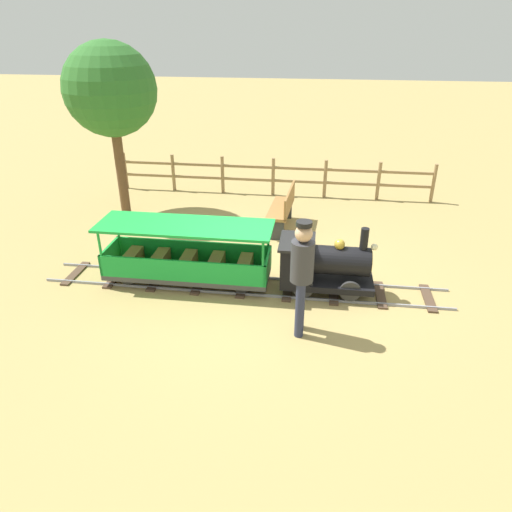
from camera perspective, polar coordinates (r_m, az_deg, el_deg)
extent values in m
plane|color=#A38C51|center=(7.44, 1.40, -3.87)|extent=(60.00, 60.00, 0.00)
cube|color=gray|center=(7.71, -1.19, -2.52)|extent=(0.03, 6.40, 0.04)
cube|color=gray|center=(7.25, -1.87, -4.61)|extent=(0.03, 6.40, 0.04)
cube|color=#4C3828|center=(8.38, -21.10, -1.98)|extent=(0.79, 0.14, 0.03)
cube|color=#4C3828|center=(8.07, -16.65, -2.37)|extent=(0.79, 0.14, 0.03)
cube|color=#4C3828|center=(7.82, -11.88, -2.77)|extent=(0.79, 0.14, 0.03)
cube|color=#4C3828|center=(7.62, -6.81, -3.17)|extent=(0.79, 0.14, 0.03)
cube|color=#4C3828|center=(7.48, -1.52, -3.57)|extent=(0.79, 0.14, 0.03)
cube|color=#4C3828|center=(7.41, 3.93, -3.94)|extent=(0.79, 0.14, 0.03)
cube|color=#4C3828|center=(7.41, 9.43, -4.28)|extent=(0.79, 0.14, 0.03)
cube|color=#4C3828|center=(7.48, 14.89, -4.58)|extent=(0.79, 0.14, 0.03)
cube|color=#4C3828|center=(7.61, 20.21, -4.83)|extent=(0.79, 0.14, 0.03)
cube|color=black|center=(7.31, 8.58, -2.91)|extent=(0.67, 1.40, 0.10)
cylinder|color=black|center=(7.15, 10.37, -0.57)|extent=(0.44, 0.85, 0.44)
cylinder|color=#B7932D|center=(7.19, 13.75, -0.78)|extent=(0.37, 0.02, 0.37)
cylinder|color=black|center=(7.01, 13.05, 2.06)|extent=(0.12, 0.12, 0.33)
sphere|color=#B7932D|center=(7.03, 10.14, 1.41)|extent=(0.16, 0.16, 0.16)
cube|color=black|center=(7.16, 4.96, -0.42)|extent=(0.67, 0.45, 0.55)
cube|color=black|center=(7.03, 5.06, 1.72)|extent=(0.75, 0.53, 0.04)
sphere|color=#F2EAB2|center=(7.08, 14.21, 1.07)|extent=(0.10, 0.10, 0.10)
cylinder|color=#2D2D2D|center=(7.57, 11.23, -2.12)|extent=(0.05, 0.32, 0.32)
cylinder|color=#2D2D2D|center=(7.10, 11.40, -4.24)|extent=(0.05, 0.32, 0.32)
cylinder|color=#2D2D2D|center=(7.55, 5.94, -1.80)|extent=(0.05, 0.32, 0.32)
cylinder|color=#2D2D2D|center=(7.08, 5.73, -3.90)|extent=(0.05, 0.32, 0.32)
cube|color=#3F3F3F|center=(7.58, -8.26, -1.98)|extent=(0.75, 2.60, 0.08)
cube|color=green|center=(7.79, -7.68, 0.64)|extent=(0.04, 2.60, 0.35)
cube|color=green|center=(7.19, -9.12, -1.82)|extent=(0.04, 2.60, 0.35)
cube|color=green|center=(7.25, 1.41, -1.18)|extent=(0.75, 0.04, 0.35)
cube|color=green|center=(7.92, -17.32, 0.06)|extent=(0.75, 0.04, 0.35)
cylinder|color=green|center=(7.47, 1.50, 1.41)|extent=(0.04, 0.04, 0.75)
cylinder|color=green|center=(6.86, 0.85, -1.02)|extent=(0.04, 0.04, 0.75)
cylinder|color=green|center=(8.11, -16.35, 2.39)|extent=(0.04, 0.04, 0.75)
cylinder|color=green|center=(7.55, -18.34, 0.25)|extent=(0.04, 0.04, 0.75)
cube|color=green|center=(7.23, -8.68, 3.65)|extent=(0.85, 2.70, 0.04)
cube|color=olive|center=(7.80, -14.86, -0.46)|extent=(0.59, 0.20, 0.24)
cube|color=olive|center=(7.64, -11.66, -0.68)|extent=(0.59, 0.20, 0.24)
cube|color=olive|center=(7.51, -8.34, -0.91)|extent=(0.59, 0.20, 0.24)
cube|color=olive|center=(7.40, -4.91, -1.15)|extent=(0.59, 0.20, 0.24)
cube|color=olive|center=(7.32, -1.40, -1.38)|extent=(0.59, 0.20, 0.24)
cylinder|color=#262626|center=(7.65, -1.13, -1.61)|extent=(0.04, 0.24, 0.24)
cylinder|color=#262626|center=(7.18, -1.81, -3.66)|extent=(0.04, 0.24, 0.24)
cylinder|color=#262626|center=(8.10, -13.95, -0.72)|extent=(0.04, 0.24, 0.24)
cylinder|color=#262626|center=(7.66, -15.37, -2.59)|extent=(0.04, 0.24, 0.24)
cylinder|color=#282D47|center=(6.34, 5.43, -5.72)|extent=(0.12, 0.12, 0.80)
cylinder|color=#282D47|center=(6.19, 5.34, -6.60)|extent=(0.12, 0.12, 0.80)
cylinder|color=#333338|center=(5.93, 5.66, -0.66)|extent=(0.30, 0.30, 0.55)
sphere|color=tan|center=(5.76, 5.83, 2.74)|extent=(0.22, 0.22, 0.22)
cylinder|color=black|center=(5.71, 5.89, 3.93)|extent=(0.20, 0.20, 0.06)
cube|color=olive|center=(9.44, 2.98, 5.79)|extent=(1.32, 0.48, 0.06)
cube|color=olive|center=(9.35, 4.11, 6.85)|extent=(1.30, 0.12, 0.40)
cube|color=#333333|center=(9.00, 2.39, 3.27)|extent=(0.10, 0.32, 0.42)
cube|color=#333333|center=(10.04, 3.45, 5.80)|extent=(0.10, 0.32, 0.42)
cylinder|color=brown|center=(10.46, -16.12, 10.07)|extent=(0.20, 0.20, 1.94)
sphere|color=#2D6B28|center=(10.14, -17.32, 18.79)|extent=(1.83, 1.83, 1.83)
cylinder|color=#93754C|center=(12.27, -15.62, 9.97)|extent=(0.08, 0.08, 0.90)
cylinder|color=#93754C|center=(11.85, -10.03, 9.96)|extent=(0.08, 0.08, 0.90)
cylinder|color=#93754C|center=(11.54, -4.09, 9.84)|extent=(0.08, 0.08, 0.90)
cylinder|color=#93754C|center=(11.35, 2.10, 9.61)|extent=(0.08, 0.08, 0.90)
cylinder|color=#93754C|center=(11.30, 8.41, 9.27)|extent=(0.08, 0.08, 0.90)
cylinder|color=#93754C|center=(11.39, 14.69, 8.81)|extent=(0.08, 0.08, 0.90)
cylinder|color=#93754C|center=(11.60, 20.79, 8.26)|extent=(0.08, 0.08, 0.90)
cube|color=#93754C|center=(11.29, 2.12, 10.71)|extent=(0.04, 7.40, 0.06)
cube|color=#93754C|center=(11.38, 2.09, 9.18)|extent=(0.04, 7.40, 0.06)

